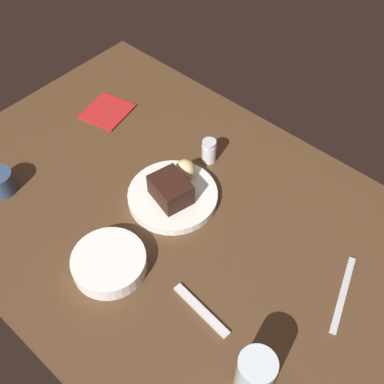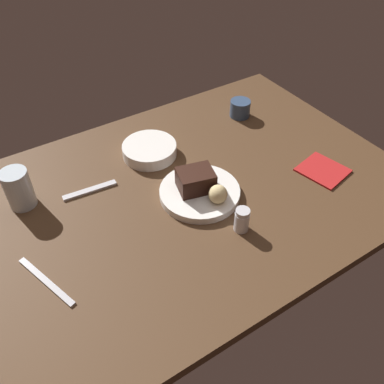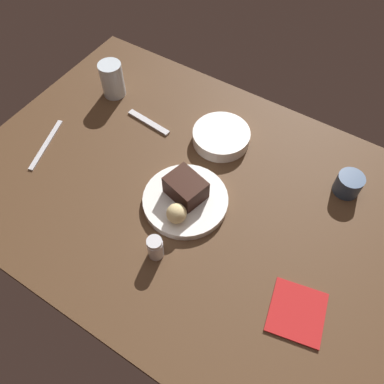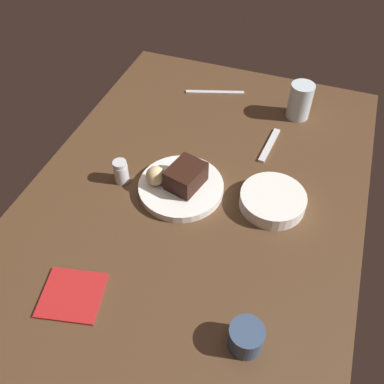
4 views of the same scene
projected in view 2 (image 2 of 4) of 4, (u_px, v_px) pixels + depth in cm
name	position (u px, v px, depth cm)	size (l,w,h in cm)	color
dining_table	(189.00, 193.00, 115.53)	(120.00, 84.00, 3.00)	#4C331E
dessert_plate	(200.00, 192.00, 111.90)	(21.87, 21.87, 2.11)	white
chocolate_cake_slice	(196.00, 180.00, 109.70)	(9.45, 7.50, 5.72)	black
bread_roll	(218.00, 194.00, 106.27)	(4.99, 4.99, 4.99)	#DBC184
salt_shaker	(242.00, 220.00, 101.45)	(3.78, 3.78, 6.63)	silver
water_glass	(18.00, 189.00, 106.46)	(7.04, 7.04, 10.96)	silver
side_bowl	(150.00, 150.00, 124.46)	(16.30, 16.30, 3.70)	white
coffee_cup	(240.00, 108.00, 139.76)	(6.82, 6.82, 5.70)	#334766
dessert_spoon	(90.00, 190.00, 113.58)	(15.00, 1.80, 0.70)	silver
butter_knife	(46.00, 281.00, 91.91)	(19.00, 1.40, 0.50)	silver
folded_napkin	(323.00, 170.00, 119.90)	(11.74, 12.54, 0.60)	#B21E1E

